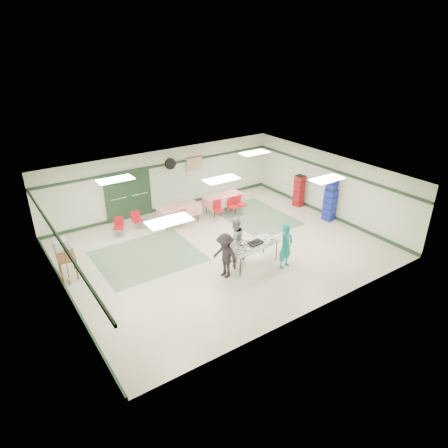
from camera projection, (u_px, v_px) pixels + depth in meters
floor at (222, 248)px, 14.71m from camera, size 11.00×11.00×0.00m
ceiling at (221, 179)px, 13.55m from camera, size 11.00×11.00×0.00m
wall_back at (165, 180)px, 17.49m from camera, size 11.00×0.00×11.00m
wall_front at (314, 271)px, 10.77m from camera, size 11.00×0.00×11.00m
wall_left at (61, 259)px, 11.35m from camera, size 0.00×9.00×9.00m
wall_right at (329, 185)px, 16.92m from camera, size 0.00×9.00×9.00m
trim_back at (164, 165)px, 17.17m from camera, size 11.00×0.06×0.10m
baseboard_back at (167, 207)px, 18.03m from camera, size 11.00×0.06×0.12m
trim_left at (58, 237)px, 11.06m from camera, size 0.06×9.00×0.10m
baseboard_left at (70, 296)px, 11.92m from camera, size 0.06×9.00×0.12m
trim_right at (331, 169)px, 16.60m from camera, size 0.06×9.00×0.10m
baseboard_right at (325, 213)px, 17.46m from camera, size 0.06×9.00×0.12m
green_patch_a at (148, 256)px, 14.19m from camera, size 3.50×3.00×0.01m
green_patch_b at (256, 217)px, 17.25m from camera, size 2.50×3.50×0.01m
double_door_left at (118, 197)px, 16.46m from camera, size 0.90×0.06×2.10m
double_door_right at (139, 193)px, 16.94m from camera, size 0.90×0.06×2.10m
door_frame at (129, 195)px, 16.69m from camera, size 2.00×0.03×2.15m
wall_fan at (170, 164)px, 17.30m from camera, size 0.50×0.10×0.50m
scroll_banner at (194, 164)px, 17.99m from camera, size 0.80×0.02×0.60m
serving_table at (253, 246)px, 13.40m from camera, size 2.01×0.97×0.76m
sheet_tray_right at (267, 241)px, 13.59m from camera, size 0.59×0.47×0.02m
sheet_tray_mid at (246, 243)px, 13.42m from camera, size 0.58×0.46×0.02m
sheet_tray_left at (240, 250)px, 13.02m from camera, size 0.62×0.50×0.02m
baking_pan at (255, 243)px, 13.41m from camera, size 0.53×0.36×0.08m
foam_box_stack at (231, 246)px, 12.85m from camera, size 0.28×0.26×0.41m
volunteer_teal at (286, 246)px, 13.22m from camera, size 0.64×0.49×1.58m
volunteer_grey at (235, 239)px, 13.60m from camera, size 0.81×0.64×1.62m
volunteer_dark at (225, 256)px, 12.70m from camera, size 0.73×1.08×1.53m
dining_table_a at (223, 199)px, 17.54m from camera, size 1.81×0.91×0.77m
dining_table_b at (179, 211)px, 16.43m from camera, size 1.72×0.77×0.77m
chair_a at (232, 205)px, 17.19m from camera, size 0.42×0.42×0.81m
chair_b at (218, 208)px, 16.80m from camera, size 0.44×0.44×0.86m
chair_c at (240, 202)px, 17.38m from camera, size 0.50×0.50×0.83m
chair_d at (184, 218)px, 15.98m from camera, size 0.44×0.44×0.79m
chair_loose_a at (136, 218)px, 15.97m from camera, size 0.36×0.37×0.77m
chair_loose_b at (119, 225)px, 15.40m from camera, size 0.50×0.50×0.79m
crate_stack_blue_a at (330, 205)px, 16.69m from camera, size 0.46×0.46×1.35m
crate_stack_red at (299, 191)px, 18.04m from camera, size 0.42×0.42×1.45m
crate_stack_blue_b at (330, 199)px, 16.58m from camera, size 0.39×0.39×1.89m
printer_table at (66, 258)px, 12.79m from camera, size 0.67×0.93×0.74m
office_printer at (61, 245)px, 13.02m from camera, size 0.48×0.43×0.35m
broom at (66, 263)px, 12.46m from camera, size 0.07×0.21×1.29m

